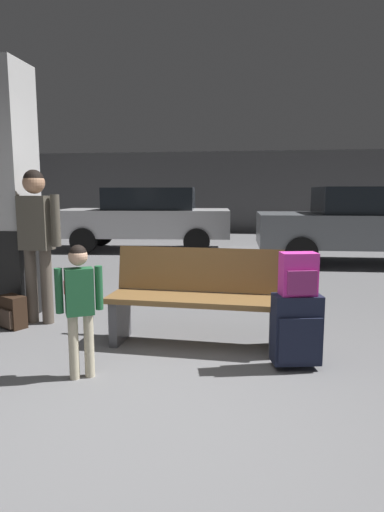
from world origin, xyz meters
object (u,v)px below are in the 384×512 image
at_px(suitcase, 296,330).
at_px(backpack_dark_floor, 13,312).
at_px(parked_car_near, 365,223).
at_px(adult, 36,230).
at_px(structural_pillar, 6,194).
at_px(parked_car_far, 146,217).
at_px(backpack_bright, 299,275).
at_px(bench, 196,297).
at_px(child, 79,297).

distance_m(suitcase, backpack_dark_floor, 2.92).
bearing_deg(parked_car_near, adult, -133.56).
relative_size(structural_pillar, parked_car_far, 0.66).
relative_size(suitcase, backpack_bright, 1.78).
distance_m(bench, child, 1.18).
height_order(structural_pillar, bench, structural_pillar).
xyz_separation_m(adult, parked_car_near, (4.44, 4.67, -0.21)).
xyz_separation_m(backpack_bright, adult, (-2.65, 0.86, 0.24)).
height_order(parked_car_near, parked_car_far, same).
height_order(backpack_dark_floor, parked_car_near, parked_car_near).
height_order(child, parked_car_near, parked_car_near).
distance_m(structural_pillar, suitcase, 3.49).
bearing_deg(parked_car_near, backpack_bright, -107.97).
distance_m(bench, parked_car_far, 6.78).
distance_m(suitcase, adult, 2.87).
xyz_separation_m(bench, suitcase, (0.88, -0.46, -0.12)).
relative_size(backpack_bright, parked_car_near, 0.08).
distance_m(structural_pillar, bench, 2.52).
relative_size(parked_car_near, parked_car_far, 0.98).
bearing_deg(suitcase, backpack_dark_floor, 167.26).
bearing_deg(suitcase, bench, 152.53).
xyz_separation_m(suitcase, child, (-1.64, -0.43, 0.31)).
xyz_separation_m(structural_pillar, suitcase, (3.13, -1.11, -1.07)).
relative_size(bench, adult, 0.99).
bearing_deg(adult, suitcase, -17.93).
bearing_deg(child, backpack_bright, 14.74).
height_order(structural_pillar, backpack_dark_floor, structural_pillar).
xyz_separation_m(backpack_bright, parked_car_far, (-2.99, 6.89, 0.03)).
xyz_separation_m(suitcase, backpack_bright, (0.00, -0.00, 0.45)).
xyz_separation_m(suitcase, adult, (-2.65, 0.86, 0.69)).
relative_size(suitcase, child, 0.59).
distance_m(backpack_bright, parked_car_far, 7.52).
bearing_deg(backpack_bright, adult, 162.06).
bearing_deg(structural_pillar, bench, -16.21).
height_order(suitcase, backpack_dark_floor, suitcase).
xyz_separation_m(structural_pillar, parked_car_far, (0.13, 5.78, -0.58)).
distance_m(structural_pillar, backpack_dark_floor, 1.34).
relative_size(backpack_bright, adult, 0.21).
bearing_deg(child, suitcase, 14.75).
xyz_separation_m(parked_car_near, parked_car_far, (-4.79, 1.37, 0.00)).
distance_m(parked_car_near, parked_car_far, 4.98).
bearing_deg(structural_pillar, backpack_dark_floor, -59.07).
relative_size(suitcase, parked_car_near, 0.14).
bearing_deg(structural_pillar, suitcase, -19.55).
height_order(adult, backpack_dark_floor, adult).
relative_size(child, adult, 0.63).
bearing_deg(structural_pillar, child, -46.03).
height_order(bench, adult, adult).
xyz_separation_m(adult, backpack_dark_floor, (-0.20, -0.21, -0.85)).
distance_m(suitcase, backpack_bright, 0.45).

